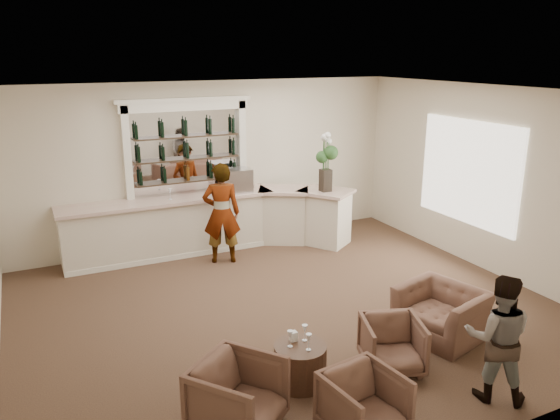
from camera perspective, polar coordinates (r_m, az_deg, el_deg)
The scene contains 19 objects.
ground at distance 8.58m, azimuth 0.74°, elevation -10.36°, with size 8.00×8.00×0.00m, color brown.
room_shell at distance 8.51m, azimuth -0.35°, elevation 6.08°, with size 8.04×7.02×3.32m.
bar_counter at distance 10.89m, azimuth -7.03°, elevation -1.34°, with size 5.72×1.80×1.14m.
back_bar_alcove at distance 10.84m, azimuth -9.70°, elevation 6.41°, with size 2.64×0.25×3.00m.
cocktail_table at distance 6.77m, azimuth 2.11°, elevation -15.81°, with size 0.63×0.63×0.50m, color #472C1E.
sommelier at distance 10.18m, azimuth -6.13°, elevation -0.34°, with size 0.69×0.46×1.91m, color gray.
guest at distance 6.73m, azimuth 21.81°, elevation -12.30°, with size 0.74×0.57×1.51m, color gray.
armchair_left at distance 6.01m, azimuth -4.41°, elevation -18.88°, with size 0.83×0.86×0.78m, color brown.
armchair_center at distance 6.01m, azimuth 8.76°, elevation -19.51°, with size 0.74×0.76×0.69m, color brown.
armchair_right at distance 7.13m, azimuth 11.65°, elevation -13.61°, with size 0.71×0.73×0.67m, color brown.
armchair_far at distance 8.02m, azimuth 16.48°, elevation -10.28°, with size 1.09×0.95×0.71m, color brown.
espresso_machine at distance 10.91m, azimuth -4.50°, elevation 3.12°, with size 0.53×0.44×0.46m, color silver.
flower_vase at distance 10.86m, azimuth 4.83°, elevation 5.39°, with size 0.31×0.31×1.18m.
wine_glass_bar_left at distance 10.53m, azimuth -11.42°, elevation 1.65°, with size 0.07×0.07×0.21m, color white, non-canonical shape.
wine_glass_bar_right at distance 10.96m, azimuth -2.90°, elevation 2.53°, with size 0.07×0.07×0.21m, color white, non-canonical shape.
wine_glass_tbl_a at distance 6.56m, azimuth 1.07°, elevation -13.31°, with size 0.07×0.07×0.21m, color white, non-canonical shape.
wine_glass_tbl_b at distance 6.69m, azimuth 2.60°, elevation -12.71°, with size 0.07×0.07×0.21m, color white, non-canonical shape.
wine_glass_tbl_c at distance 6.51m, azimuth 3.01°, elevation -13.62°, with size 0.07×0.07×0.21m, color white, non-canonical shape.
napkin_holder at distance 6.71m, azimuth 1.42°, elevation -13.04°, with size 0.08×0.08×0.12m, color white.
Camera 1 is at (-3.41, -6.87, 3.84)m, focal length 35.00 mm.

